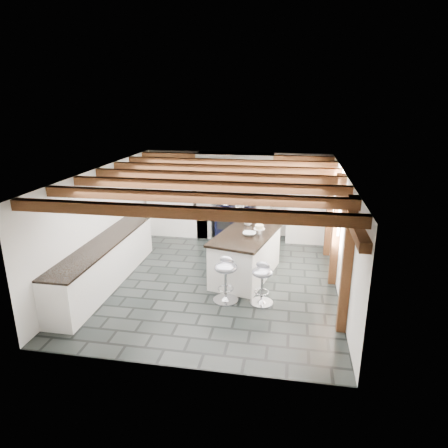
% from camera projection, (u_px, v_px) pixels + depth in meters
% --- Properties ---
extents(ground, '(6.00, 6.00, 0.00)m').
position_uv_depth(ground, '(216.00, 278.00, 8.55)').
color(ground, black).
rests_on(ground, ground).
extents(room_shell, '(6.00, 6.03, 6.00)m').
position_uv_depth(room_shell, '(202.00, 211.00, 9.65)').
color(room_shell, silver).
rests_on(room_shell, ground).
extents(range_cooker, '(1.00, 0.63, 0.99)m').
position_uv_depth(range_cooker, '(235.00, 221.00, 10.92)').
color(range_cooker, black).
rests_on(range_cooker, ground).
extents(kitchen_island, '(1.46, 2.17, 1.31)m').
position_uv_depth(kitchen_island, '(246.00, 254.00, 8.51)').
color(kitchen_island, white).
rests_on(kitchen_island, ground).
extents(bar_stool_near, '(0.51, 0.51, 0.81)m').
position_uv_depth(bar_stool_near, '(262.00, 279.00, 7.36)').
color(bar_stool_near, silver).
rests_on(bar_stool_near, ground).
extents(bar_stool_far, '(0.57, 0.57, 0.89)m').
position_uv_depth(bar_stool_far, '(226.00, 274.00, 7.44)').
color(bar_stool_far, silver).
rests_on(bar_stool_far, ground).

